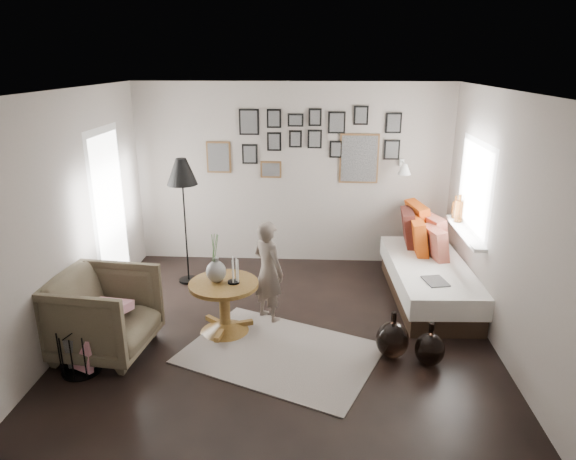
# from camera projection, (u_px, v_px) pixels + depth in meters

# --- Properties ---
(ground) EXTENTS (4.80, 4.80, 0.00)m
(ground) POSITION_uv_depth(u_px,v_px,m) (281.00, 341.00, 5.52)
(ground) COLOR black
(ground) RESTS_ON ground
(wall_back) EXTENTS (4.50, 0.00, 4.50)m
(wall_back) POSITION_uv_depth(u_px,v_px,m) (292.00, 175.00, 7.38)
(wall_back) COLOR gray
(wall_back) RESTS_ON ground
(wall_front) EXTENTS (4.50, 0.00, 4.50)m
(wall_front) POSITION_uv_depth(u_px,v_px,m) (250.00, 362.00, 2.83)
(wall_front) COLOR gray
(wall_front) RESTS_ON ground
(wall_left) EXTENTS (0.00, 4.80, 4.80)m
(wall_left) POSITION_uv_depth(u_px,v_px,m) (60.00, 223.00, 5.22)
(wall_left) COLOR gray
(wall_left) RESTS_ON ground
(wall_right) EXTENTS (0.00, 4.80, 4.80)m
(wall_right) POSITION_uv_depth(u_px,v_px,m) (511.00, 231.00, 4.99)
(wall_right) COLOR gray
(wall_right) RESTS_ON ground
(ceiling) EXTENTS (4.80, 4.80, 0.00)m
(ceiling) POSITION_uv_depth(u_px,v_px,m) (280.00, 92.00, 4.69)
(ceiling) COLOR white
(ceiling) RESTS_ON wall_back
(door_left) EXTENTS (0.00, 2.14, 2.14)m
(door_left) POSITION_uv_depth(u_px,v_px,m) (110.00, 213.00, 6.44)
(door_left) COLOR white
(door_left) RESTS_ON wall_left
(window_right) EXTENTS (0.15, 1.32, 1.30)m
(window_right) POSITION_uv_depth(u_px,v_px,m) (462.00, 224.00, 6.38)
(window_right) COLOR white
(window_right) RESTS_ON wall_right
(gallery_wall) EXTENTS (2.74, 0.03, 1.08)m
(gallery_wall) POSITION_uv_depth(u_px,v_px,m) (312.00, 145.00, 7.20)
(gallery_wall) COLOR brown
(gallery_wall) RESTS_ON wall_back
(wall_sconce) EXTENTS (0.18, 0.36, 0.16)m
(wall_sconce) POSITION_uv_depth(u_px,v_px,m) (404.00, 169.00, 6.99)
(wall_sconce) COLOR white
(wall_sconce) RESTS_ON wall_back
(rug) EXTENTS (2.26, 1.96, 0.01)m
(rug) POSITION_uv_depth(u_px,v_px,m) (280.00, 353.00, 5.29)
(rug) COLOR beige
(rug) RESTS_ON ground
(pedestal_table) EXTENTS (0.76, 0.76, 0.59)m
(pedestal_table) POSITION_uv_depth(u_px,v_px,m) (225.00, 309.00, 5.64)
(pedestal_table) COLOR brown
(pedestal_table) RESTS_ON ground
(vase) EXTENTS (0.22, 0.22, 0.54)m
(vase) POSITION_uv_depth(u_px,v_px,m) (216.00, 268.00, 5.51)
(vase) COLOR black
(vase) RESTS_ON pedestal_table
(candles) EXTENTS (0.13, 0.13, 0.28)m
(candles) POSITION_uv_depth(u_px,v_px,m) (233.00, 271.00, 5.49)
(candles) COLOR black
(candles) RESTS_ON pedestal_table
(daybed) EXTENTS (0.98, 2.17, 1.03)m
(daybed) POSITION_uv_depth(u_px,v_px,m) (427.00, 272.00, 6.51)
(daybed) COLOR black
(daybed) RESTS_ON ground
(magazine_on_daybed) EXTENTS (0.29, 0.36, 0.02)m
(magazine_on_daybed) POSITION_uv_depth(u_px,v_px,m) (435.00, 281.00, 5.84)
(magazine_on_daybed) COLOR black
(magazine_on_daybed) RESTS_ON daybed
(armchair) EXTENTS (1.04, 1.02, 0.86)m
(armchair) POSITION_uv_depth(u_px,v_px,m) (104.00, 314.00, 5.20)
(armchair) COLOR brown
(armchair) RESTS_ON ground
(armchair_cushion) EXTENTS (0.44, 0.45, 0.18)m
(armchair_cushion) POSITION_uv_depth(u_px,v_px,m) (108.00, 307.00, 5.23)
(armchair_cushion) COLOR white
(armchair_cushion) RESTS_ON armchair
(floor_lamp) EXTENTS (0.39, 0.39, 1.69)m
(floor_lamp) POSITION_uv_depth(u_px,v_px,m) (182.00, 176.00, 6.56)
(floor_lamp) COLOR black
(floor_lamp) RESTS_ON ground
(magazine_basket) EXTENTS (0.43, 0.43, 0.45)m
(magazine_basket) POSITION_uv_depth(u_px,v_px,m) (79.00, 351.00, 4.93)
(magazine_basket) COLOR black
(magazine_basket) RESTS_ON ground
(demijohn_large) EXTENTS (0.33, 0.33, 0.50)m
(demijohn_large) POSITION_uv_depth(u_px,v_px,m) (392.00, 340.00, 5.18)
(demijohn_large) COLOR black
(demijohn_large) RESTS_ON ground
(demijohn_small) EXTENTS (0.29, 0.29, 0.46)m
(demijohn_small) POSITION_uv_depth(u_px,v_px,m) (430.00, 349.00, 5.05)
(demijohn_small) COLOR black
(demijohn_small) RESTS_ON ground
(child) EXTENTS (0.51, 0.50, 1.19)m
(child) POSITION_uv_depth(u_px,v_px,m) (268.00, 271.00, 5.83)
(child) COLOR #665951
(child) RESTS_ON ground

